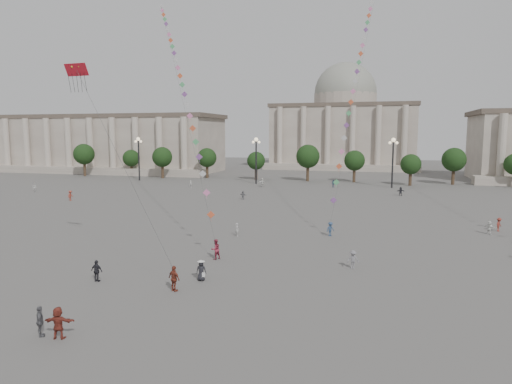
# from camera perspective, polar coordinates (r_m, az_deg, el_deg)

# --- Properties ---
(ground) EXTENTS (360.00, 360.00, 0.00)m
(ground) POSITION_cam_1_polar(r_m,az_deg,el_deg) (35.15, -6.77, -11.92)
(ground) COLOR #4E4C49
(ground) RESTS_ON ground
(hall_west) EXTENTS (84.00, 26.22, 17.20)m
(hall_west) POSITION_cam_1_polar(r_m,az_deg,el_deg) (152.36, -19.86, 5.72)
(hall_west) COLOR gray
(hall_west) RESTS_ON ground
(hall_central) EXTENTS (48.30, 34.30, 35.50)m
(hall_central) POSITION_cam_1_polar(r_m,az_deg,el_deg) (160.44, 10.96, 8.15)
(hall_central) COLOR gray
(hall_central) RESTS_ON ground
(tree_row) EXTENTS (137.12, 5.12, 8.00)m
(tree_row) POSITION_cam_1_polar(r_m,az_deg,el_deg) (109.60, 8.74, 4.02)
(tree_row) COLOR #392C1C
(tree_row) RESTS_ON ground
(lamp_post_far_west) EXTENTS (2.00, 0.90, 10.65)m
(lamp_post_far_west) POSITION_cam_1_polar(r_m,az_deg,el_deg) (116.10, -14.47, 5.02)
(lamp_post_far_west) COLOR #262628
(lamp_post_far_west) RESTS_ON ground
(lamp_post_mid_west) EXTENTS (2.00, 0.90, 10.65)m
(lamp_post_mid_west) POSITION_cam_1_polar(r_m,az_deg,el_deg) (104.51, 0.02, 5.02)
(lamp_post_mid_west) COLOR #262628
(lamp_post_mid_west) RESTS_ON ground
(lamp_post_mid_east) EXTENTS (2.00, 0.90, 10.65)m
(lamp_post_mid_east) POSITION_cam_1_polar(r_m,az_deg,el_deg) (100.81, 16.75, 4.63)
(lamp_post_mid_east) COLOR #262628
(lamp_post_mid_east) RESTS_ON ground
(person_crowd_0) EXTENTS (1.01, 0.94, 1.66)m
(person_crowd_0) POSITION_cam_1_polar(r_m,az_deg,el_deg) (99.76, 9.62, 1.05)
(person_crowd_0) COLOR #2F4A6A
(person_crowd_0) RESTS_ON ground
(person_crowd_1) EXTENTS (1.06, 0.95, 1.79)m
(person_crowd_1) POSITION_cam_1_polar(r_m,az_deg,el_deg) (100.90, -25.94, 0.52)
(person_crowd_1) COLOR silver
(person_crowd_1) RESTS_ON ground
(person_crowd_2) EXTENTS (0.77, 1.21, 1.77)m
(person_crowd_2) POSITION_cam_1_polar(r_m,az_deg,el_deg) (85.13, -22.19, -0.42)
(person_crowd_2) COLOR #9C3A2A
(person_crowd_2) RESTS_ON ground
(person_crowd_4) EXTENTS (1.63, 1.68, 1.92)m
(person_crowd_4) POSITION_cam_1_polar(r_m,az_deg,el_deg) (99.40, 0.77, 1.21)
(person_crowd_4) COLOR silver
(person_crowd_4) RESTS_ON ground
(person_crowd_6) EXTENTS (1.12, 0.75, 1.61)m
(person_crowd_6) POSITION_cam_1_polar(r_m,az_deg,el_deg) (40.44, 12.04, -8.26)
(person_crowd_6) COLOR slate
(person_crowd_6) RESTS_ON ground
(person_crowd_7) EXTENTS (1.41, 1.26, 1.56)m
(person_crowd_7) POSITION_cam_1_polar(r_m,az_deg,el_deg) (59.21, 27.15, -3.98)
(person_crowd_7) COLOR white
(person_crowd_7) RESTS_ON ground
(person_crowd_8) EXTENTS (1.07, 1.22, 1.64)m
(person_crowd_8) POSITION_cam_1_polar(r_m,az_deg,el_deg) (61.44, 28.10, -3.61)
(person_crowd_8) COLOR maroon
(person_crowd_8) RESTS_ON ground
(person_crowd_9) EXTENTS (1.60, 0.94, 1.64)m
(person_crowd_9) POSITION_cam_1_polar(r_m,az_deg,el_deg) (89.30, 17.63, 0.08)
(person_crowd_9) COLOR #222227
(person_crowd_9) RESTS_ON ground
(person_crowd_10) EXTENTS (0.53, 0.64, 1.51)m
(person_crowd_10) POSITION_cam_1_polar(r_m,az_deg,el_deg) (99.51, -8.15, 1.02)
(person_crowd_10) COLOR silver
(person_crowd_10) RESTS_ON ground
(person_crowd_12) EXTENTS (1.44, 0.88, 1.48)m
(person_crowd_12) POSITION_cam_1_polar(r_m,az_deg,el_deg) (80.42, -1.64, -0.40)
(person_crowd_12) COLOR slate
(person_crowd_12) RESTS_ON ground
(person_crowd_13) EXTENTS (0.64, 0.64, 1.50)m
(person_crowd_13) POSITION_cam_1_polar(r_m,az_deg,el_deg) (51.85, -2.39, -4.71)
(person_crowd_13) COLOR #B5B5B1
(person_crowd_13) RESTS_ON ground
(tourist_0) EXTENTS (1.22, 0.89, 1.93)m
(tourist_0) POSITION_cam_1_polar(r_m,az_deg,el_deg) (34.63, -10.20, -10.61)
(tourist_0) COLOR maroon
(tourist_0) RESTS_ON ground
(tourist_2) EXTENTS (1.81, 0.90, 1.86)m
(tourist_2) POSITION_cam_1_polar(r_m,az_deg,el_deg) (29.04, -23.48, -14.77)
(tourist_2) COLOR maroon
(tourist_2) RESTS_ON ground
(tourist_3) EXTENTS (1.01, 1.10, 1.81)m
(tourist_3) POSITION_cam_1_polar(r_m,az_deg,el_deg) (29.73, -25.39, -14.41)
(tourist_3) COLOR #57575B
(tourist_3) RESTS_ON ground
(tourist_4) EXTENTS (1.04, 0.51, 1.73)m
(tourist_4) POSITION_cam_1_polar(r_m,az_deg,el_deg) (38.33, -19.28, -9.30)
(tourist_4) COLOR #232228
(tourist_4) RESTS_ON ground
(kite_flyer_0) EXTENTS (1.12, 1.16, 1.88)m
(kite_flyer_0) POSITION_cam_1_polar(r_m,az_deg,el_deg) (42.59, -5.08, -7.14)
(kite_flyer_0) COLOR maroon
(kite_flyer_0) RESTS_ON ground
(kite_flyer_1) EXTENTS (1.17, 1.16, 1.62)m
(kite_flyer_1) POSITION_cam_1_polar(r_m,az_deg,el_deg) (52.47, 9.28, -4.59)
(kite_flyer_1) COLOR navy
(kite_flyer_1) RESTS_ON ground
(hat_person) EXTENTS (0.87, 0.63, 1.69)m
(hat_person) POSITION_cam_1_polar(r_m,az_deg,el_deg) (36.71, -6.86, -9.66)
(hat_person) COLOR black
(hat_person) RESTS_ON ground
(dragon_kite) EXTENTS (6.68, 2.82, 19.61)m
(dragon_kite) POSITION_cam_1_polar(r_m,az_deg,el_deg) (43.11, -21.37, 12.96)
(dragon_kite) COLOR #B01220
(dragon_kite) RESTS_ON ground
(kite_train_west) EXTENTS (25.36, 39.91, 59.11)m
(kite_train_west) POSITION_cam_1_polar(r_m,az_deg,el_deg) (66.86, -9.72, 14.57)
(kite_train_west) COLOR #3F3F3F
(kite_train_west) RESTS_ON ground
(kite_train_mid) EXTENTS (5.11, 39.77, 59.93)m
(kite_train_mid) POSITION_cam_1_polar(r_m,az_deg,el_deg) (73.58, 13.44, 18.16)
(kite_train_mid) COLOR #3F3F3F
(kite_train_mid) RESTS_ON ground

